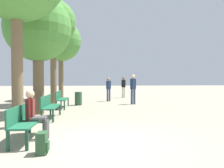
% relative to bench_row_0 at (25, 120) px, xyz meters
% --- Properties ---
extents(ground_plane, '(80.00, 80.00, 0.00)m').
position_rel_bench_row_0_xyz_m(ground_plane, '(1.79, -0.25, -0.52)').
color(ground_plane, gray).
extents(bench_row_0, '(0.48, 1.66, 0.87)m').
position_rel_bench_row_0_xyz_m(bench_row_0, '(0.00, 0.00, 0.00)').
color(bench_row_0, '#1E6042').
rests_on(bench_row_0, ground_plane).
extents(bench_row_1, '(0.48, 1.66, 0.87)m').
position_rel_bench_row_0_xyz_m(bench_row_1, '(0.00, 2.98, 0.00)').
color(bench_row_1, '#1E6042').
rests_on(bench_row_1, ground_plane).
extents(bench_row_2, '(0.48, 1.66, 0.87)m').
position_rel_bench_row_0_xyz_m(bench_row_2, '(0.00, 5.96, 0.00)').
color(bench_row_2, '#1E6042').
rests_on(bench_row_2, ground_plane).
extents(tree_row_1, '(2.84, 2.84, 5.10)m').
position_rel_bench_row_0_xyz_m(tree_row_1, '(-0.67, 4.11, 3.11)').
color(tree_row_1, brown).
rests_on(tree_row_1, ground_plane).
extents(tree_row_2, '(2.68, 2.68, 6.16)m').
position_rel_bench_row_0_xyz_m(tree_row_2, '(-0.67, 7.64, 4.23)').
color(tree_row_2, brown).
rests_on(tree_row_2, ground_plane).
extents(tree_row_3, '(2.93, 2.93, 5.70)m').
position_rel_bench_row_0_xyz_m(tree_row_3, '(-0.67, 10.60, 3.68)').
color(tree_row_3, brown).
rests_on(tree_row_3, ground_plane).
extents(person_seated, '(0.56, 0.32, 1.25)m').
position_rel_bench_row_0_xyz_m(person_seated, '(0.23, 0.09, 0.15)').
color(person_seated, '#4C4C4C').
rests_on(person_seated, ground_plane).
extents(backpack, '(0.23, 0.29, 0.44)m').
position_rel_bench_row_0_xyz_m(backpack, '(0.65, -1.00, -0.30)').
color(backpack, '#284C2D').
rests_on(backpack, ground_plane).
extents(pedestrian_near, '(0.36, 0.30, 1.76)m').
position_rel_bench_row_0_xyz_m(pedestrian_near, '(4.02, 7.23, 0.49)').
color(pedestrian_near, '#384260').
rests_on(pedestrian_near, ground_plane).
extents(pedestrian_mid, '(0.33, 0.22, 1.64)m').
position_rel_bench_row_0_xyz_m(pedestrian_mid, '(4.05, 11.59, 0.42)').
color(pedestrian_mid, beige).
rests_on(pedestrian_mid, ground_plane).
extents(pedestrian_far, '(0.32, 0.28, 1.59)m').
position_rel_bench_row_0_xyz_m(pedestrian_far, '(2.69, 9.08, 0.39)').
color(pedestrian_far, '#384260').
rests_on(pedestrian_far, ground_plane).
extents(trash_bin, '(0.40, 0.40, 0.76)m').
position_rel_bench_row_0_xyz_m(trash_bin, '(0.82, 7.06, -0.14)').
color(trash_bin, '#2D5138').
rests_on(trash_bin, ground_plane).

